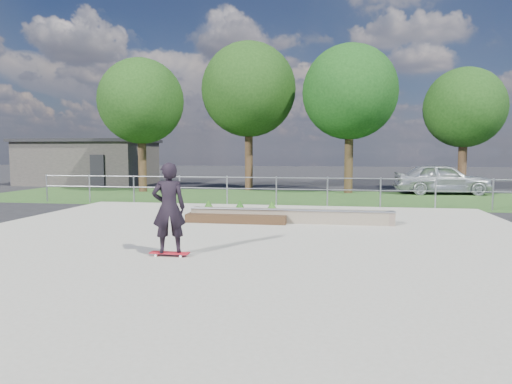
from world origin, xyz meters
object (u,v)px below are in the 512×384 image
at_px(grind_ledge, 290,216).
at_px(planter_bed, 239,215).
at_px(parked_car, 442,179).
at_px(skateboarder, 169,208).

height_order(grind_ledge, planter_bed, planter_bed).
xyz_separation_m(planter_bed, parked_car, (8.32, 11.03, 0.55)).
bearing_deg(parked_car, skateboarder, 148.16).
bearing_deg(grind_ledge, planter_bed, 176.73).
height_order(grind_ledge, parked_car, parked_car).
bearing_deg(parked_car, grind_ledge, 145.65).
relative_size(planter_bed, skateboarder, 1.59).
distance_m(planter_bed, parked_car, 13.83).
height_order(grind_ledge, skateboarder, skateboarder).
distance_m(grind_ledge, parked_car, 13.02).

